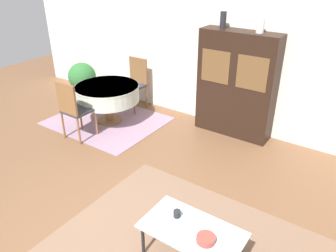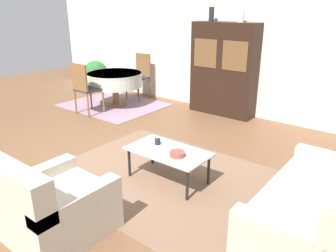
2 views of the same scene
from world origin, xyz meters
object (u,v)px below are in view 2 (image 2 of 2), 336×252
at_px(dining_chair_far, 140,73).
at_px(bowl, 177,154).
at_px(couch, 318,209).
at_px(coffee_table, 168,153).
at_px(vase_tall, 211,14).
at_px(potted_plant, 96,73).
at_px(dining_table, 115,80).
at_px(display_cabinet, 224,70).
at_px(cup, 158,141).
at_px(armchair, 53,207).
at_px(vase_short, 241,16).
at_px(dining_chair_near, 85,86).

distance_m(dining_chair_far, bowl, 4.29).
distance_m(couch, coffee_table, 1.80).
distance_m(vase_tall, potted_plant, 3.59).
bearing_deg(dining_table, display_cabinet, 23.49).
distance_m(cup, vase_tall, 3.35).
bearing_deg(armchair, vase_tall, 102.52).
bearing_deg(vase_short, dining_table, -159.05).
height_order(dining_table, dining_chair_near, dining_chair_near).
xyz_separation_m(coffee_table, dining_table, (-3.03, 1.95, 0.20)).
distance_m(couch, armchair, 2.53).
bearing_deg(dining_table, dining_chair_near, -90.00).
bearing_deg(vase_short, bowl, -75.74).
distance_m(vase_short, potted_plant, 4.16).
bearing_deg(dining_chair_near, dining_table, 90.00).
distance_m(armchair, vase_short, 4.72).
relative_size(cup, vase_short, 0.35).
xyz_separation_m(display_cabinet, vase_tall, (-0.34, 0.00, 1.05)).
height_order(dining_chair_near, bowl, dining_chair_near).
height_order(coffee_table, dining_chair_near, dining_chair_near).
bearing_deg(dining_chair_far, dining_chair_near, 90.00).
xyz_separation_m(display_cabinet, dining_chair_far, (-2.17, -0.12, -0.32)).
relative_size(dining_chair_far, potted_plant, 1.33).
relative_size(dining_chair_near, dining_chair_far, 1.00).
distance_m(coffee_table, bowl, 0.21).
height_order(dining_table, vase_short, vase_short).
height_order(dining_chair_near, vase_short, vase_short).
bearing_deg(display_cabinet, vase_short, 0.18).
bearing_deg(armchair, dining_chair_far, 123.24).
bearing_deg(dining_chair_near, vase_tall, 44.02).
distance_m(dining_chair_far, cup, 3.90).
height_order(armchair, vase_short, vase_short).
bearing_deg(potted_plant, dining_chair_near, -46.12).
bearing_deg(dining_table, vase_short, 20.95).
distance_m(couch, dining_table, 5.21).
distance_m(dining_chair_near, cup, 3.00).
bearing_deg(potted_plant, vase_tall, 5.61).
xyz_separation_m(armchair, dining_chair_far, (-2.82, 4.30, 0.29)).
height_order(cup, vase_short, vase_short).
xyz_separation_m(couch, vase_short, (-2.36, 2.89, 1.63)).
xyz_separation_m(armchair, dining_table, (-2.82, 3.47, 0.28)).
xyz_separation_m(display_cabinet, dining_chair_near, (-2.17, -1.77, -0.32)).
bearing_deg(vase_tall, dining_table, -152.75).
relative_size(armchair, dining_table, 0.75).
relative_size(couch, vase_short, 7.76).
bearing_deg(dining_chair_near, potted_plant, 133.88).
relative_size(coffee_table, dining_chair_near, 0.99).
bearing_deg(display_cabinet, armchair, -81.70).
height_order(display_cabinet, dining_table, display_cabinet).
relative_size(display_cabinet, vase_short, 8.07).
relative_size(dining_table, cup, 15.39).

